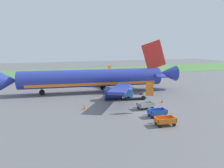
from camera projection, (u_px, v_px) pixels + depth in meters
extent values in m
plane|color=slate|center=(145.00, 114.00, 29.73)|extent=(220.00, 220.00, 0.00)
cube|color=#518442|center=(78.00, 72.00, 78.16)|extent=(220.00, 28.00, 0.06)
cylinder|color=#28389E|center=(93.00, 78.00, 42.96)|extent=(30.22, 7.83, 3.70)
cube|color=orange|center=(93.00, 83.00, 43.15)|extent=(27.23, 7.23, 0.56)
cone|color=#28389E|center=(9.00, 81.00, 39.51)|extent=(3.67, 4.03, 3.63)
cone|color=#28389E|center=(167.00, 74.00, 46.47)|extent=(4.94, 4.11, 3.52)
cube|color=#28389E|center=(121.00, 88.00, 35.93)|extent=(8.75, 12.56, 1.35)
cube|color=orange|center=(150.00, 90.00, 30.06)|extent=(1.05, 0.72, 1.90)
cylinder|color=navy|center=(113.00, 94.00, 37.42)|extent=(3.46, 2.52, 2.10)
cube|color=#28389E|center=(105.00, 75.00, 51.97)|extent=(5.67, 13.24, 1.35)
cube|color=orange|center=(110.00, 69.00, 58.59)|extent=(1.12, 0.46, 1.90)
cylinder|color=navy|center=(101.00, 82.00, 50.46)|extent=(3.46, 2.52, 2.10)
cube|color=red|center=(154.00, 55.00, 44.99)|extent=(5.97, 1.19, 6.88)
cube|color=#28389E|center=(160.00, 75.00, 42.71)|extent=(3.90, 5.46, 0.24)
cube|color=#28389E|center=(148.00, 72.00, 48.86)|extent=(2.68, 5.43, 0.24)
cylinder|color=#4C4C51|center=(42.00, 87.00, 41.05)|extent=(0.20, 0.20, 2.04)
cylinder|color=black|center=(42.00, 92.00, 41.24)|extent=(1.15, 0.60, 1.10)
cylinder|color=#4C4C51|center=(106.00, 87.00, 41.66)|extent=(0.20, 0.20, 2.04)
cylinder|color=black|center=(106.00, 92.00, 41.85)|extent=(1.15, 0.60, 1.10)
cylinder|color=#4C4C51|center=(103.00, 83.00, 45.89)|extent=(0.20, 0.20, 2.04)
cylinder|color=black|center=(103.00, 87.00, 46.07)|extent=(1.15, 0.60, 1.10)
cube|color=orange|center=(165.00, 122.00, 25.22)|extent=(2.67, 1.74, 0.08)
cube|color=orange|center=(168.00, 121.00, 24.54)|extent=(2.49, 0.45, 0.55)
cube|color=orange|center=(163.00, 118.00, 25.79)|extent=(2.49, 0.45, 0.55)
cube|color=orange|center=(156.00, 120.00, 24.92)|extent=(0.30, 1.40, 0.55)
cube|color=orange|center=(174.00, 119.00, 25.41)|extent=(0.30, 1.40, 0.55)
cylinder|color=#2D2D33|center=(152.00, 123.00, 24.86)|extent=(1.00, 0.22, 0.08)
cylinder|color=black|center=(160.00, 126.00, 24.54)|extent=(0.46, 0.22, 0.44)
cylinder|color=black|center=(156.00, 123.00, 25.61)|extent=(0.46, 0.22, 0.44)
cylinder|color=black|center=(174.00, 125.00, 24.92)|extent=(0.46, 0.22, 0.44)
cylinder|color=black|center=(170.00, 121.00, 26.00)|extent=(0.46, 0.22, 0.44)
cube|color=#234CB2|center=(157.00, 113.00, 28.35)|extent=(2.57, 1.54, 0.08)
cube|color=#234CB2|center=(160.00, 113.00, 27.69)|extent=(2.50, 0.24, 0.55)
cube|color=#234CB2|center=(155.00, 110.00, 28.91)|extent=(2.50, 0.24, 0.55)
cube|color=#234CB2|center=(150.00, 112.00, 27.95)|extent=(0.18, 1.40, 0.55)
cube|color=#234CB2|center=(165.00, 110.00, 28.64)|extent=(0.18, 1.40, 0.55)
cylinder|color=#2D2D33|center=(146.00, 115.00, 27.84)|extent=(1.00, 0.14, 0.08)
cylinder|color=black|center=(153.00, 117.00, 27.60)|extent=(0.45, 0.18, 0.44)
cylinder|color=black|center=(149.00, 115.00, 28.66)|extent=(0.45, 0.18, 0.44)
cylinder|color=black|center=(165.00, 116.00, 28.15)|extent=(0.45, 0.18, 0.44)
cylinder|color=black|center=(161.00, 113.00, 29.20)|extent=(0.45, 0.18, 0.44)
cube|color=gray|center=(145.00, 106.00, 31.88)|extent=(2.51, 1.42, 0.08)
cube|color=gray|center=(148.00, 105.00, 31.22)|extent=(2.50, 0.12, 0.55)
cube|color=gray|center=(143.00, 103.00, 32.42)|extent=(2.50, 0.12, 0.55)
cube|color=gray|center=(139.00, 105.00, 31.40)|extent=(0.11, 1.40, 0.55)
cube|color=gray|center=(152.00, 103.00, 32.24)|extent=(0.11, 1.40, 0.55)
cylinder|color=#2D2D33|center=(135.00, 107.00, 31.26)|extent=(1.00, 0.09, 0.08)
cylinder|color=black|center=(142.00, 109.00, 31.08)|extent=(0.44, 0.16, 0.44)
cylinder|color=black|center=(138.00, 107.00, 32.11)|extent=(0.44, 0.16, 0.44)
cylinder|color=black|center=(152.00, 108.00, 31.74)|extent=(0.44, 0.16, 0.44)
cylinder|color=black|center=(149.00, 106.00, 32.77)|extent=(0.44, 0.16, 0.44)
cube|color=slate|center=(137.00, 96.00, 38.03)|extent=(3.43, 2.52, 0.20)
cube|color=#3370B7|center=(127.00, 92.00, 37.60)|extent=(2.07, 2.22, 1.50)
cube|color=#19232D|center=(123.00, 92.00, 37.47)|extent=(0.42, 1.59, 0.67)
cylinder|color=black|center=(128.00, 98.00, 36.94)|extent=(0.85, 0.46, 0.80)
cylinder|color=black|center=(126.00, 96.00, 38.61)|extent=(0.85, 0.46, 0.80)
cylinder|color=black|center=(143.00, 98.00, 37.34)|extent=(0.85, 0.46, 0.80)
cylinder|color=black|center=(141.00, 96.00, 39.00)|extent=(0.85, 0.46, 0.80)
cone|color=orange|center=(85.00, 107.00, 31.88)|extent=(0.54, 0.54, 0.72)
cone|color=orange|center=(162.00, 101.00, 35.57)|extent=(0.45, 0.45, 0.59)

